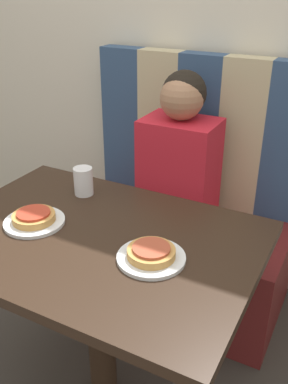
{
  "coord_description": "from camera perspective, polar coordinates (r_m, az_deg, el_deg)",
  "views": [
    {
      "loc": [
        0.68,
        -0.95,
        1.47
      ],
      "look_at": [
        0.0,
        0.33,
        0.74
      ],
      "focal_mm": 40.0,
      "sensor_mm": 36.0,
      "label": 1
    }
  ],
  "objects": [
    {
      "name": "wall_back",
      "position": [
        2.08,
        9.34,
        21.73
      ],
      "size": [
        7.0,
        0.05,
        2.6
      ],
      "color": "beige",
      "rests_on": "ground_plane"
    },
    {
      "name": "booth_seat",
      "position": [
        2.15,
        4.22,
        -8.58
      ],
      "size": [
        1.04,
        0.56,
        0.46
      ],
      "color": "#5B1919",
      "rests_on": "ground_plane"
    },
    {
      "name": "booth_backrest",
      "position": [
        2.08,
        7.41,
        8.14
      ],
      "size": [
        1.04,
        0.09,
        0.71
      ],
      "color": "navy",
      "rests_on": "booth_seat"
    },
    {
      "name": "dining_table",
      "position": [
        1.43,
        -6.34,
        -8.88
      ],
      "size": [
        1.03,
        0.73,
        0.73
      ],
      "color": "black",
      "rests_on": "ground_plane"
    },
    {
      "name": "person",
      "position": [
        1.89,
        4.82,
        5.35
      ],
      "size": [
        0.32,
        0.23,
        0.67
      ],
      "color": "red",
      "rests_on": "booth_seat"
    },
    {
      "name": "plate_left",
      "position": [
        1.48,
        -14.4,
        -3.87
      ],
      "size": [
        0.2,
        0.2,
        0.01
      ],
      "color": "white",
      "rests_on": "dining_table"
    },
    {
      "name": "plate_right",
      "position": [
        1.26,
        0.97,
        -8.76
      ],
      "size": [
        0.2,
        0.2,
        0.01
      ],
      "color": "white",
      "rests_on": "dining_table"
    },
    {
      "name": "pizza_left",
      "position": [
        1.47,
        -14.49,
        -3.17
      ],
      "size": [
        0.14,
        0.14,
        0.03
      ],
      "color": "#C68E47",
      "rests_on": "plate_left"
    },
    {
      "name": "pizza_right",
      "position": [
        1.25,
        0.97,
        -7.99
      ],
      "size": [
        0.14,
        0.14,
        0.03
      ],
      "color": "#C68E47",
      "rests_on": "plate_right"
    },
    {
      "name": "drinking_cup",
      "position": [
        1.62,
        -8.09,
        1.44
      ],
      "size": [
        0.07,
        0.07,
        0.11
      ],
      "color": "silver",
      "rests_on": "dining_table"
    }
  ]
}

